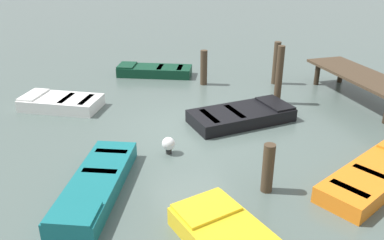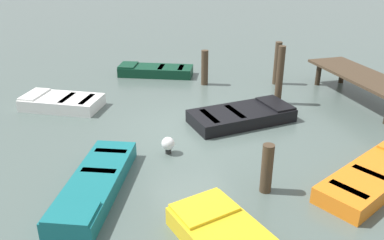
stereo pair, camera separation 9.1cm
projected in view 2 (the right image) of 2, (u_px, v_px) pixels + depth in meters
ground_plane at (192, 130)px, 12.14m from camera, size 80.00×80.00×0.00m
dock_segment at (364, 79)px, 14.15m from camera, size 5.05×1.73×0.95m
rowboat_teal at (95, 184)px, 9.03m from camera, size 3.66×2.38×0.46m
rowboat_white at (62, 102)px, 13.75m from camera, size 2.44×2.98×0.46m
rowboat_orange at (376, 175)px, 9.39m from camera, size 2.51×3.83×0.46m
rowboat_dark_green at (155, 71)px, 17.19m from camera, size 2.28×3.33×0.46m
rowboat_black at (242, 115)px, 12.67m from camera, size 1.83×3.42×0.46m
mooring_piling_far_right at (277, 63)px, 15.89m from camera, size 0.27×0.27×1.73m
mooring_piling_near_right at (280, 76)px, 13.78m from camera, size 0.25×0.25×2.09m
mooring_piling_mid_right at (205, 68)px, 15.87m from camera, size 0.28×0.28×1.41m
mooring_piling_center at (267, 169)px, 8.91m from camera, size 0.27×0.27×1.20m
marker_buoy at (168, 144)px, 10.69m from camera, size 0.36×0.36×0.48m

